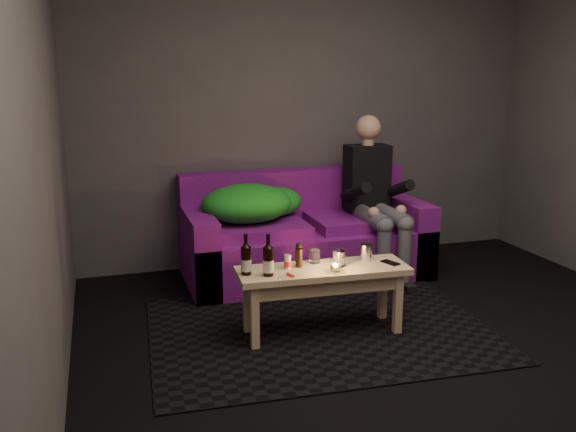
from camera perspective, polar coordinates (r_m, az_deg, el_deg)
name	(u,v)px	position (r m, az deg, el deg)	size (l,w,h in m)	color
floor	(442,371)	(3.63, 14.20, -13.90)	(4.50, 4.50, 0.00)	black
room	(415,71)	(3.64, 11.80, 13.18)	(4.50, 4.50, 4.50)	silver
rug	(319,329)	(4.03, 2.95, -10.53)	(2.16, 1.57, 0.01)	black
sofa	(304,239)	(4.98, 1.50, -2.15)	(1.93, 0.87, 0.83)	#610D68
green_blanket	(251,204)	(4.77, -3.46, 1.17)	(0.85, 0.58, 0.29)	#198B26
person	(375,194)	(4.95, 8.11, 2.02)	(0.35, 0.80, 1.29)	black
coffee_table	(323,279)	(3.86, 3.28, -5.95)	(1.10, 0.41, 0.44)	#E0BE83
beer_bottle_a	(246,260)	(3.68, -3.94, -4.09)	(0.06, 0.06, 0.25)	black
beer_bottle_b	(268,260)	(3.65, -1.86, -4.18)	(0.07, 0.07, 0.26)	black
salt_shaker	(288,262)	(3.79, -0.04, -4.29)	(0.04, 0.04, 0.09)	silver
pepper_mill	(299,258)	(3.82, 1.03, -3.94)	(0.04, 0.04, 0.12)	black
tumbler_back	(314,256)	(3.91, 2.49, -3.79)	(0.07, 0.07, 0.09)	white
tealight	(335,267)	(3.76, 4.46, -4.83)	(0.06, 0.06, 0.05)	white
tumbler_front	(339,258)	(3.85, 4.81, -3.97)	(0.08, 0.08, 0.10)	white
steel_cup	(366,252)	(3.98, 7.33, -3.40)	(0.08, 0.08, 0.11)	silver
smartphone	(390,263)	(3.96, 9.56, -4.33)	(0.06, 0.12, 0.01)	black
red_lighter	(290,275)	(3.67, 0.23, -5.55)	(0.02, 0.07, 0.01)	red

